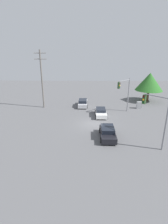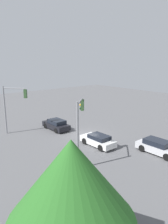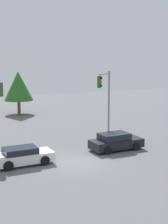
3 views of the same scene
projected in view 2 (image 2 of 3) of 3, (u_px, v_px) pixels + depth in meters
ground_plane at (86, 135)px, 27.31m from camera, size 80.00×80.00×0.00m
sedan_silver at (158, 147)px, 21.74m from camera, size 1.87×4.42×1.38m
sedan_white at (98, 140)px, 23.72m from camera, size 1.85×4.09×1.25m
sedan_dark at (56, 125)px, 29.26m from camera, size 1.93×4.25×1.38m
traffic_signal_main at (80, 120)px, 19.03m from camera, size 2.42×2.23×5.90m
traffic_signal_cross at (13, 102)px, 26.74m from camera, size 2.19×2.42×6.03m
electrical_cabinet at (64, 179)px, 15.89m from camera, size 0.93×0.59×1.32m
tree_left at (71, 181)px, 9.17m from camera, size 5.67×5.67×6.05m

